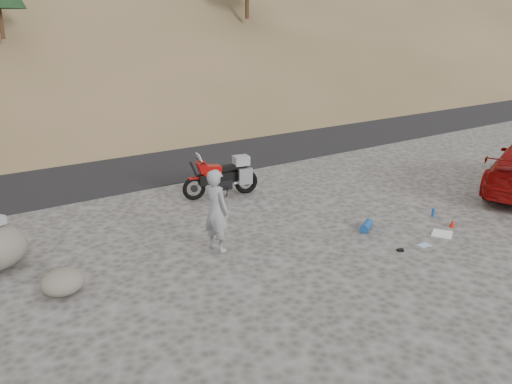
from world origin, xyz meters
The scene contains 12 objects.
ground centered at (0.00, 0.00, 0.00)m, with size 140.00×140.00×0.00m, color #454340.
road centered at (0.00, 9.00, 0.00)m, with size 120.00×7.00×0.05m, color black.
motorcycle centered at (-0.38, 3.67, 0.58)m, with size 2.27×0.91×1.36m.
man centered at (-2.42, 0.62, 0.00)m, with size 0.67×0.44×1.83m, color gray.
small_rock centered at (-5.72, 0.59, 0.24)m, with size 0.85×0.78×0.47m.
gear_white_cloth centered at (2.40, -1.67, 0.01)m, with size 0.50×0.44×0.02m, color white.
gear_blue_mat centered at (1.11, -0.47, 0.10)m, with size 0.21×0.21×0.51m, color #17468C.
gear_bottle centered at (3.18, -0.82, 0.11)m, with size 0.08×0.08×0.22m, color #17468C.
gear_funnel centered at (2.99, -1.53, 0.10)m, with size 0.15×0.15×0.19m, color #AF180B.
gear_glove_a centered at (0.84, -1.72, 0.02)m, with size 0.13×0.09×0.04m, color black.
gear_glove_b centered at (0.87, -1.74, 0.02)m, with size 0.12×0.09×0.04m, color black.
gear_blue_cloth centered at (1.51, -1.84, 0.01)m, with size 0.28×0.20×0.01m, color #9AB9EE.
Camera 1 is at (-7.43, -8.11, 4.68)m, focal length 35.00 mm.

